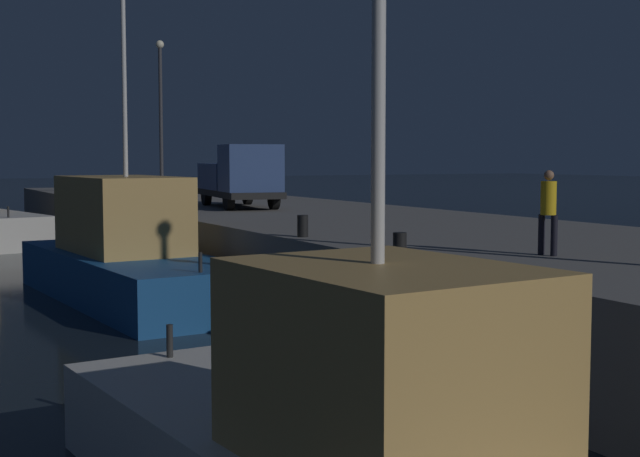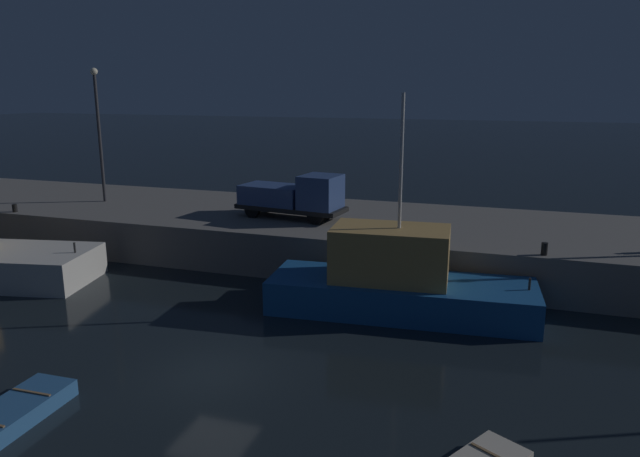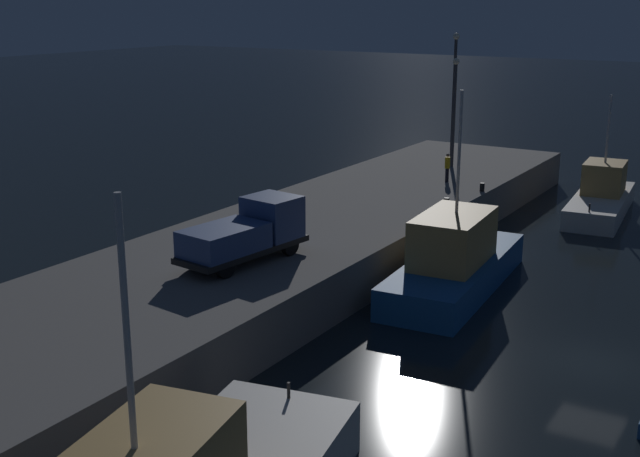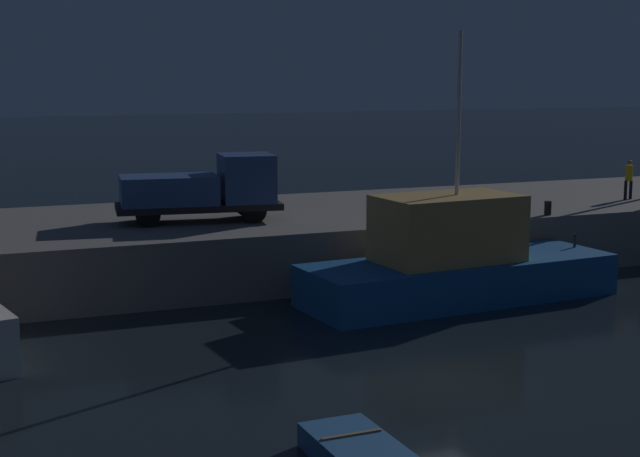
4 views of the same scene
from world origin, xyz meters
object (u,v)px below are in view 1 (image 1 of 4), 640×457
at_px(utility_truck, 240,177).
at_px(bollard_west, 68,190).
at_px(bollard_east, 400,244).
at_px(fishing_boat_white, 127,255).
at_px(lamp_post_west, 161,105).
at_px(dockworker, 548,207).
at_px(bollard_central, 303,226).

height_order(utility_truck, bollard_west, utility_truck).
bearing_deg(bollard_east, utility_truck, 168.15).
distance_m(fishing_boat_white, lamp_post_west, 22.40).
bearing_deg(fishing_boat_white, utility_truck, 137.35).
bearing_deg(lamp_post_west, bollard_east, -8.38).
bearing_deg(lamp_post_west, dockworker, -3.22).
height_order(utility_truck, dockworker, utility_truck).
distance_m(lamp_post_west, bollard_west, 6.98).
xyz_separation_m(dockworker, bollard_west, (-35.21, -2.60, -0.77)).
bearing_deg(dockworker, bollard_central, -156.94).
bearing_deg(bollard_central, utility_truck, 164.61).
bearing_deg(bollard_west, dockworker, 4.22).
relative_size(bollard_central, bollard_east, 1.15).
xyz_separation_m(fishing_boat_white, bollard_central, (5.87, 2.94, 1.17)).
relative_size(utility_truck, dockworker, 3.64).
height_order(fishing_boat_white, dockworker, fishing_boat_white).
bearing_deg(bollard_central, bollard_east, -1.90).
relative_size(utility_truck, bollard_east, 13.18).
bearing_deg(dockworker, utility_truck, 177.09).
xyz_separation_m(lamp_post_west, bollard_east, (31.05, -4.57, -4.56)).
relative_size(lamp_post_west, bollard_central, 14.91).
distance_m(fishing_boat_white, utility_truck, 9.84).
bearing_deg(utility_truck, dockworker, -2.91).
height_order(lamp_post_west, bollard_west, lamp_post_west).
xyz_separation_m(lamp_post_west, utility_truck, (13.31, -0.85, -3.58)).
bearing_deg(dockworker, lamp_post_west, 176.78).
height_order(lamp_post_west, utility_truck, lamp_post_west).
relative_size(dockworker, bollard_central, 3.15).
height_order(bollard_central, bollard_east, bollard_central).
distance_m(lamp_post_west, utility_truck, 13.81).
xyz_separation_m(fishing_boat_white, lamp_post_west, (-20.37, 7.36, 5.70)).
bearing_deg(dockworker, fishing_boat_white, -155.16).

